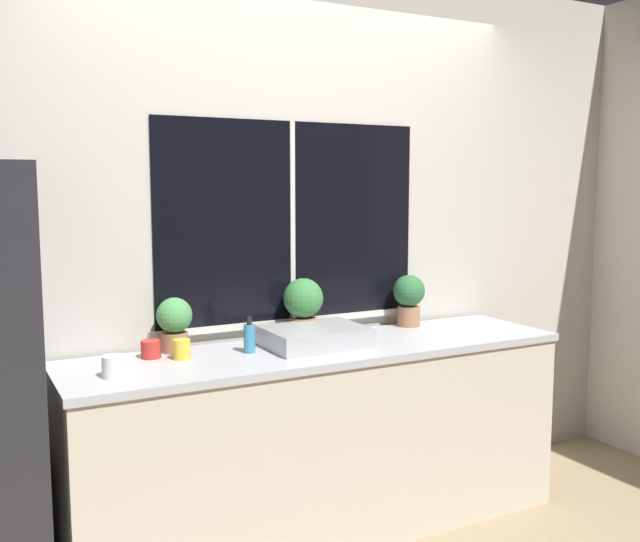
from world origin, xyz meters
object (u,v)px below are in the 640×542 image
object	(u,v)px
potted_plant_right	(409,297)
mug_yellow	(182,349)
mug_white	(114,367)
mug_red	(151,349)
soap_bottle	(249,338)
sink	(315,336)
potted_plant_left	(175,322)
potted_plant_center	(303,304)

from	to	relation	value
potted_plant_right	mug_yellow	xyz separation A→B (m)	(-1.27, -0.15, -0.11)
potted_plant_right	mug_white	distance (m)	1.61
mug_white	mug_red	xyz separation A→B (m)	(0.20, 0.24, -0.00)
soap_bottle	mug_white	size ratio (longest dim) A/B	1.70
sink	mug_white	xyz separation A→B (m)	(-0.93, -0.11, -0.00)
potted_plant_left	mug_white	size ratio (longest dim) A/B	2.59
soap_bottle	mug_red	bearing A→B (deg)	165.52
mug_yellow	mug_white	world-z (taller)	mug_yellow
potted_plant_center	mug_white	bearing A→B (deg)	-162.59
potted_plant_center	mug_red	distance (m)	0.77
mug_white	mug_red	bearing A→B (deg)	49.75
sink	mug_red	xyz separation A→B (m)	(-0.72, 0.13, -0.01)
potted_plant_left	potted_plant_center	xyz separation A→B (m)	(0.64, 0.00, 0.03)
sink	potted_plant_right	size ratio (longest dim) A/B	1.66
potted_plant_left	mug_white	xyz separation A→B (m)	(-0.33, -0.30, -0.09)
sink	mug_red	size ratio (longest dim) A/B	5.28
sink	soap_bottle	bearing A→B (deg)	175.68
sink	soap_bottle	world-z (taller)	sink
mug_yellow	mug_red	xyz separation A→B (m)	(-0.11, 0.09, -0.00)
sink	mug_yellow	xyz separation A→B (m)	(-0.61, 0.04, -0.00)
soap_bottle	potted_plant_left	bearing A→B (deg)	149.77
potted_plant_center	mug_yellow	world-z (taller)	potted_plant_center
sink	potted_plant_left	world-z (taller)	sink
potted_plant_center	mug_red	xyz separation A→B (m)	(-0.76, -0.06, -0.13)
mug_yellow	soap_bottle	bearing A→B (deg)	-3.70
potted_plant_left	potted_plant_right	world-z (taller)	potted_plant_right
potted_plant_right	potted_plant_left	bearing A→B (deg)	180.00
soap_bottle	potted_plant_right	bearing A→B (deg)	9.79
soap_bottle	mug_red	world-z (taller)	soap_bottle
potted_plant_right	mug_yellow	bearing A→B (deg)	-173.37
mug_white	mug_red	world-z (taller)	mug_white
potted_plant_left	soap_bottle	size ratio (longest dim) A/B	1.52
potted_plant_center	mug_yellow	xyz separation A→B (m)	(-0.65, -0.15, -0.12)
mug_white	potted_plant_right	bearing A→B (deg)	10.81
mug_red	sink	bearing A→B (deg)	-10.17
soap_bottle	mug_white	world-z (taller)	soap_bottle
potted_plant_left	potted_plant_right	bearing A→B (deg)	0.00
soap_bottle	mug_red	size ratio (longest dim) A/B	1.88
sink	mug_white	world-z (taller)	sink
sink	mug_yellow	world-z (taller)	sink
mug_white	mug_red	size ratio (longest dim) A/B	1.11
potted_plant_center	mug_red	size ratio (longest dim) A/B	3.41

